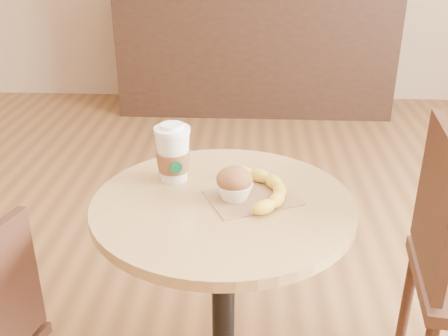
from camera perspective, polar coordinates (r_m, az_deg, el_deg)
name	(u,v)px	position (r m, az deg, el deg)	size (l,w,h in m)	color
cafe_table	(223,263)	(1.55, -0.08, -10.26)	(0.73, 0.73, 0.75)	black
service_counter	(255,47)	(4.45, 3.45, 13.00)	(2.30, 0.65, 1.04)	black
kraft_bag	(252,197)	(1.46, 3.11, -3.21)	(0.24, 0.18, 0.00)	#8D6644
coffee_cup	(173,155)	(1.54, -5.56, 1.41)	(0.10, 0.11, 0.18)	silver
muffin	(234,184)	(1.43, 1.15, -1.72)	(0.10, 0.10, 0.09)	white
banana	(261,189)	(1.46, 4.01, -2.31)	(0.18, 0.28, 0.04)	yellow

